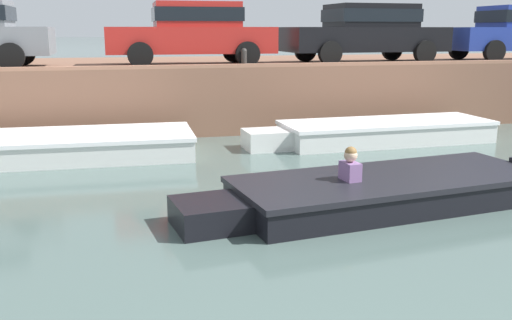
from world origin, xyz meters
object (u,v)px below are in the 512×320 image
Objects in this scene: car_left_inner_red at (193,31)px; motorboat_passing at (378,191)px; mooring_bollard_mid at (244,57)px; boat_moored_central_white at (377,132)px; car_centre_black at (367,31)px; boat_moored_west_white at (33,147)px.

motorboat_passing is at bearing -77.30° from car_left_inner_red.
mooring_bollard_mid is (-0.57, 6.24, 1.65)m from motorboat_passing.
mooring_bollard_mid is (-2.67, 1.84, 1.63)m from boat_moored_central_white.
car_centre_black is (3.08, 7.31, 2.26)m from motorboat_passing.
car_centre_black is 3.85m from mooring_bollard_mid.
boat_moored_west_white is 5.11m from car_left_inner_red.
car_centre_black is at bearing 67.16° from motorboat_passing.
motorboat_passing is 7.82m from car_left_inner_red.
mooring_bollard_mid is at bearing 20.89° from boat_moored_west_white.
mooring_bollard_mid reaches higher than motorboat_passing.
boat_moored_central_white is 1.01× the size of motorboat_passing.
car_centre_black is (8.33, 2.85, 2.24)m from boat_moored_west_white.
motorboat_passing is (-2.10, -4.40, -0.02)m from boat_moored_central_white.
mooring_bollard_mid is at bearing -44.61° from car_left_inner_red.
boat_moored_central_white is 3.63m from mooring_bollard_mid.
car_left_inner_red reaches higher than motorboat_passing.
car_left_inner_red is (-3.74, 2.90, 2.24)m from boat_moored_central_white.
motorboat_passing reaches higher than boat_moored_central_white.
boat_moored_west_white is 15.35× the size of mooring_bollard_mid.
boat_moored_central_white is at bearing -34.63° from mooring_bollard_mid.
mooring_bollard_mid is (1.08, -1.06, -0.61)m from car_left_inner_red.
boat_moored_central_white is at bearing -108.63° from car_centre_black.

